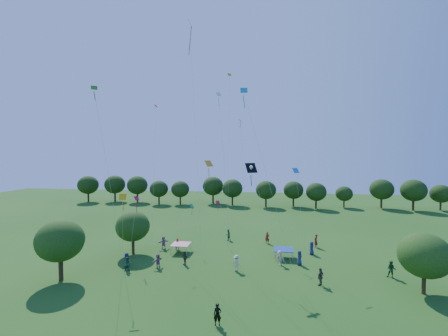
{
  "coord_description": "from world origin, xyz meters",
  "views": [
    {
      "loc": [
        4.17,
        -15.74,
        12.47
      ],
      "look_at": [
        0.0,
        14.0,
        11.0
      ],
      "focal_mm": 24.0,
      "sensor_mm": 36.0,
      "label": 1
    }
  ],
  "objects_px": {
    "man_in_black": "(217,315)",
    "near_tree_east": "(425,255)",
    "tent_red_stripe": "(181,244)",
    "red_high_kite": "(192,71)",
    "tent_blue": "(284,249)",
    "near_tree_north": "(133,226)",
    "near_tree_west": "(60,241)",
    "pirate_kite": "(252,169)"
  },
  "relations": [
    {
      "from": "near_tree_west",
      "to": "pirate_kite",
      "type": "height_order",
      "value": "pirate_kite"
    },
    {
      "from": "tent_blue",
      "to": "red_high_kite",
      "type": "xyz_separation_m",
      "value": [
        -10.07,
        -3.94,
        20.28
      ]
    },
    {
      "from": "man_in_black",
      "to": "red_high_kite",
      "type": "relative_size",
      "value": 0.06
    },
    {
      "from": "near_tree_north",
      "to": "near_tree_west",
      "type": "bearing_deg",
      "value": -112.91
    },
    {
      "from": "pirate_kite",
      "to": "tent_red_stripe",
      "type": "bearing_deg",
      "value": 154.55
    },
    {
      "from": "near_tree_north",
      "to": "man_in_black",
      "type": "relative_size",
      "value": 3.34
    },
    {
      "from": "tent_red_stripe",
      "to": "tent_blue",
      "type": "height_order",
      "value": "same"
    },
    {
      "from": "near_tree_east",
      "to": "red_high_kite",
      "type": "bearing_deg",
      "value": 170.7
    },
    {
      "from": "tent_red_stripe",
      "to": "pirate_kite",
      "type": "xyz_separation_m",
      "value": [
        9.04,
        -4.3,
        9.77
      ]
    },
    {
      "from": "near_tree_north",
      "to": "red_high_kite",
      "type": "height_order",
      "value": "red_high_kite"
    },
    {
      "from": "man_in_black",
      "to": "near_tree_east",
      "type": "bearing_deg",
      "value": 14.61
    },
    {
      "from": "near_tree_west",
      "to": "near_tree_east",
      "type": "relative_size",
      "value": 1.1
    },
    {
      "from": "tent_blue",
      "to": "man_in_black",
      "type": "height_order",
      "value": "man_in_black"
    },
    {
      "from": "tent_blue",
      "to": "near_tree_west",
      "type": "bearing_deg",
      "value": -156.95
    },
    {
      "from": "tent_blue",
      "to": "near_tree_east",
      "type": "bearing_deg",
      "value": -32.55
    },
    {
      "from": "near_tree_east",
      "to": "tent_blue",
      "type": "height_order",
      "value": "near_tree_east"
    },
    {
      "from": "pirate_kite",
      "to": "red_high_kite",
      "type": "distance_m",
      "value": 12.32
    },
    {
      "from": "near_tree_north",
      "to": "pirate_kite",
      "type": "xyz_separation_m",
      "value": [
        14.83,
        -3.07,
        7.37
      ]
    },
    {
      "from": "near_tree_west",
      "to": "near_tree_north",
      "type": "relative_size",
      "value": 1.13
    },
    {
      "from": "near_tree_west",
      "to": "tent_red_stripe",
      "type": "relative_size",
      "value": 2.72
    },
    {
      "from": "near_tree_north",
      "to": "tent_blue",
      "type": "xyz_separation_m",
      "value": [
        18.48,
        0.94,
        -2.4
      ]
    },
    {
      "from": "near_tree_east",
      "to": "red_high_kite",
      "type": "xyz_separation_m",
      "value": [
        -21.85,
        3.58,
        17.85
      ]
    },
    {
      "from": "near_tree_east",
      "to": "tent_red_stripe",
      "type": "bearing_deg",
      "value": 162.28
    },
    {
      "from": "tent_blue",
      "to": "man_in_black",
      "type": "relative_size",
      "value": 1.38
    },
    {
      "from": "tent_red_stripe",
      "to": "man_in_black",
      "type": "height_order",
      "value": "man_in_black"
    },
    {
      "from": "near_tree_west",
      "to": "pirate_kite",
      "type": "relative_size",
      "value": 0.59
    },
    {
      "from": "tent_blue",
      "to": "pirate_kite",
      "type": "height_order",
      "value": "pirate_kite"
    },
    {
      "from": "near_tree_east",
      "to": "red_high_kite",
      "type": "relative_size",
      "value": 0.21
    },
    {
      "from": "pirate_kite",
      "to": "tent_blue",
      "type": "bearing_deg",
      "value": 47.68
    },
    {
      "from": "near_tree_north",
      "to": "man_in_black",
      "type": "distance_m",
      "value": 19.18
    },
    {
      "from": "near_tree_east",
      "to": "red_high_kite",
      "type": "height_order",
      "value": "red_high_kite"
    },
    {
      "from": "tent_blue",
      "to": "pirate_kite",
      "type": "xyz_separation_m",
      "value": [
        -3.65,
        -4.01,
        9.77
      ]
    },
    {
      "from": "near_tree_north",
      "to": "pirate_kite",
      "type": "bearing_deg",
      "value": -11.69
    },
    {
      "from": "man_in_black",
      "to": "tent_blue",
      "type": "bearing_deg",
      "value": 61.15
    },
    {
      "from": "near_tree_west",
      "to": "red_high_kite",
      "type": "bearing_deg",
      "value": 24.4
    },
    {
      "from": "near_tree_west",
      "to": "near_tree_north",
      "type": "bearing_deg",
      "value": 67.09
    },
    {
      "from": "near_tree_west",
      "to": "pirate_kite",
      "type": "bearing_deg",
      "value": 16.28
    },
    {
      "from": "tent_red_stripe",
      "to": "near_tree_east",
      "type": "bearing_deg",
      "value": -17.72
    },
    {
      "from": "near_tree_north",
      "to": "tent_red_stripe",
      "type": "xyz_separation_m",
      "value": [
        5.79,
        1.24,
        -2.4
      ]
    },
    {
      "from": "near_tree_west",
      "to": "tent_blue",
      "type": "height_order",
      "value": "near_tree_west"
    },
    {
      "from": "pirate_kite",
      "to": "man_in_black",
      "type": "bearing_deg",
      "value": -100.02
    },
    {
      "from": "near_tree_north",
      "to": "near_tree_east",
      "type": "relative_size",
      "value": 0.98
    }
  ]
}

